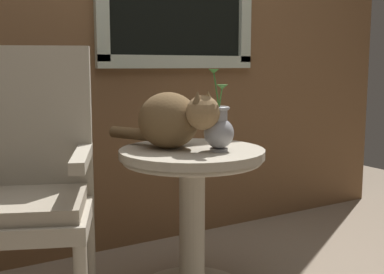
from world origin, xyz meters
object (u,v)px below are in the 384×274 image
(wicker_chair, at_px, (22,180))
(pewter_vase_with_ivy, at_px, (219,129))
(wicker_side_table, at_px, (192,196))
(cat, at_px, (172,120))

(wicker_chair, bearing_deg, pewter_vase_with_ivy, -11.95)
(wicker_side_table, relative_size, cat, 1.26)
(wicker_chair, xyz_separation_m, cat, (0.61, -0.01, 0.18))
(wicker_chair, relative_size, pewter_vase_with_ivy, 3.21)
(wicker_chair, bearing_deg, cat, -0.78)
(wicker_chair, height_order, pewter_vase_with_ivy, wicker_chair)
(wicker_side_table, xyz_separation_m, wicker_chair, (-0.67, 0.06, 0.14))
(wicker_side_table, distance_m, cat, 0.33)
(cat, bearing_deg, wicker_side_table, -36.45)
(cat, height_order, pewter_vase_with_ivy, pewter_vase_with_ivy)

